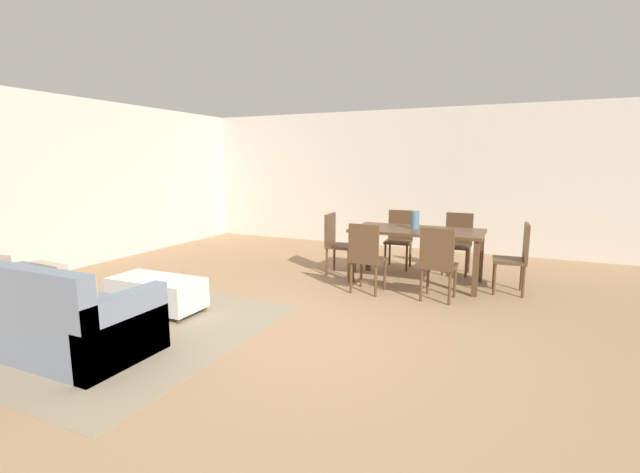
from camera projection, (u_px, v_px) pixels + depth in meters
ground_plane at (292, 333)px, 4.41m from camera, size 10.80×10.80×0.00m
wall_back at (411, 180)px, 8.67m from camera, size 9.00×0.12×2.70m
wall_left at (36, 185)px, 6.47m from camera, size 0.12×11.00×2.70m
area_rug at (110, 326)px, 4.59m from camera, size 3.00×2.80×0.01m
couch at (43, 317)px, 4.02m from camera, size 2.06×0.88×0.86m
ottoman_table at (157, 292)px, 5.02m from camera, size 1.08×0.51×0.39m
dining_table at (417, 235)px, 6.20m from camera, size 1.79×0.89×0.76m
dining_chair_near_left at (366, 254)px, 5.67m from camera, size 0.42×0.42×0.92m
dining_chair_near_right at (438, 260)px, 5.34m from camera, size 0.42×0.42×0.92m
dining_chair_far_left at (399, 235)px, 7.12m from camera, size 0.43×0.43×0.92m
dining_chair_far_right at (458, 240)px, 6.74m from camera, size 0.40×0.40×0.92m
dining_chair_head_east at (517, 254)px, 5.66m from camera, size 0.43×0.43×0.92m
dining_chair_head_west at (336, 240)px, 6.71m from camera, size 0.42×0.42×0.92m
vase_centerpiece at (415, 220)px, 6.21m from camera, size 0.12×0.12×0.25m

